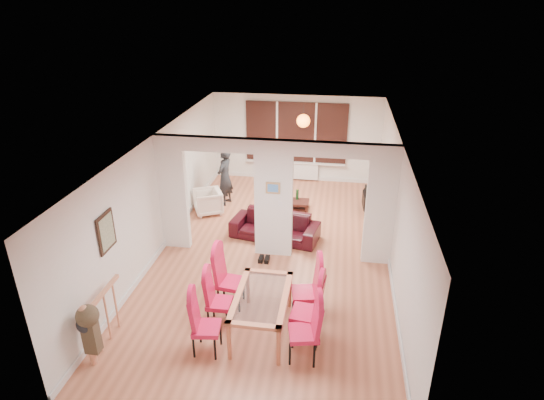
% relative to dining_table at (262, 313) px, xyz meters
% --- Properties ---
extents(floor, '(5.00, 9.00, 0.01)m').
position_rel_dining_table_xyz_m(floor, '(-0.19, 2.56, -0.36)').
color(floor, '#BD6C4C').
rests_on(floor, ground).
extents(room_walls, '(5.00, 9.00, 2.60)m').
position_rel_dining_table_xyz_m(room_walls, '(-0.19, 2.56, 0.94)').
color(room_walls, silver).
rests_on(room_walls, floor).
extents(divider_wall, '(5.00, 0.18, 2.60)m').
position_rel_dining_table_xyz_m(divider_wall, '(-0.19, 2.56, 0.94)').
color(divider_wall, white).
rests_on(divider_wall, floor).
extents(bay_window_blinds, '(3.00, 0.08, 1.80)m').
position_rel_dining_table_xyz_m(bay_window_blinds, '(-0.19, 7.00, 1.14)').
color(bay_window_blinds, black).
rests_on(bay_window_blinds, room_walls).
extents(radiator, '(1.40, 0.08, 0.50)m').
position_rel_dining_table_xyz_m(radiator, '(-0.19, 6.96, -0.06)').
color(radiator, white).
rests_on(radiator, floor).
extents(pendant_light, '(0.36, 0.36, 0.36)m').
position_rel_dining_table_xyz_m(pendant_light, '(0.11, 5.86, 1.79)').
color(pendant_light, orange).
rests_on(pendant_light, room_walls).
extents(stair_newel, '(0.40, 1.20, 1.10)m').
position_rel_dining_table_xyz_m(stair_newel, '(-2.44, -0.64, 0.19)').
color(stair_newel, tan).
rests_on(stair_newel, floor).
extents(wall_poster, '(0.04, 0.52, 0.67)m').
position_rel_dining_table_xyz_m(wall_poster, '(-2.66, 0.16, 1.24)').
color(wall_poster, gray).
rests_on(wall_poster, room_walls).
extents(pillar_photo, '(0.30, 0.03, 0.25)m').
position_rel_dining_table_xyz_m(pillar_photo, '(-0.19, 2.46, 1.24)').
color(pillar_photo, '#4C8CD8').
rests_on(pillar_photo, divider_wall).
extents(dining_table, '(0.87, 1.55, 0.72)m').
position_rel_dining_table_xyz_m(dining_table, '(0.00, 0.00, 0.00)').
color(dining_table, '#B86444').
rests_on(dining_table, floor).
extents(dining_chair_la, '(0.47, 0.47, 1.06)m').
position_rel_dining_table_xyz_m(dining_chair_la, '(-0.77, -0.60, 0.17)').
color(dining_chair_la, '#C2133D').
rests_on(dining_chair_la, floor).
extents(dining_chair_lb, '(0.41, 0.41, 1.01)m').
position_rel_dining_table_xyz_m(dining_chair_lb, '(-0.75, 0.08, 0.14)').
color(dining_chair_lb, '#C2133D').
rests_on(dining_chair_lb, floor).
extents(dining_chair_lc, '(0.51, 0.51, 1.15)m').
position_rel_dining_table_xyz_m(dining_chair_lc, '(-0.68, 0.62, 0.21)').
color(dining_chair_lc, '#C2133D').
rests_on(dining_chair_lc, floor).
extents(dining_chair_ra, '(0.53, 0.53, 1.13)m').
position_rel_dining_table_xyz_m(dining_chair_ra, '(0.74, -0.51, 0.20)').
color(dining_chair_ra, '#C2133D').
rests_on(dining_chair_ra, floor).
extents(dining_chair_rb, '(0.53, 0.53, 1.18)m').
position_rel_dining_table_xyz_m(dining_chair_rb, '(0.74, -0.07, 0.23)').
color(dining_chair_rb, '#C2133D').
rests_on(dining_chair_rb, floor).
extents(dining_chair_rc, '(0.54, 0.54, 1.16)m').
position_rel_dining_table_xyz_m(dining_chair_rc, '(0.68, 0.49, 0.22)').
color(dining_chair_rc, '#C2133D').
rests_on(dining_chair_rc, floor).
extents(sofa, '(2.14, 1.15, 0.59)m').
position_rel_dining_table_xyz_m(sofa, '(-0.26, 3.26, -0.07)').
color(sofa, black).
rests_on(sofa, floor).
extents(armchair, '(0.91, 0.92, 0.63)m').
position_rel_dining_table_xyz_m(armchair, '(-2.18, 4.31, -0.05)').
color(armchair, silver).
rests_on(armchair, floor).
extents(person, '(0.64, 0.50, 1.57)m').
position_rel_dining_table_xyz_m(person, '(-1.87, 4.95, 0.42)').
color(person, black).
rests_on(person, floor).
extents(television, '(0.94, 0.18, 0.54)m').
position_rel_dining_table_xyz_m(television, '(1.81, 5.12, -0.09)').
color(television, black).
rests_on(television, floor).
extents(coffee_table, '(0.96, 0.52, 0.21)m').
position_rel_dining_table_xyz_m(coffee_table, '(-0.07, 4.93, -0.26)').
color(coffee_table, '#351612').
rests_on(coffee_table, floor).
extents(bottle, '(0.07, 0.07, 0.30)m').
position_rel_dining_table_xyz_m(bottle, '(0.07, 5.04, 0.00)').
color(bottle, '#143F19').
rests_on(bottle, coffee_table).
extents(bowl, '(0.21, 0.21, 0.05)m').
position_rel_dining_table_xyz_m(bowl, '(-0.14, 4.98, -0.12)').
color(bowl, '#351612').
rests_on(bowl, coffee_table).
extents(shoes, '(0.23, 0.25, 0.09)m').
position_rel_dining_table_xyz_m(shoes, '(-0.34, 2.19, -0.32)').
color(shoes, black).
rests_on(shoes, floor).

